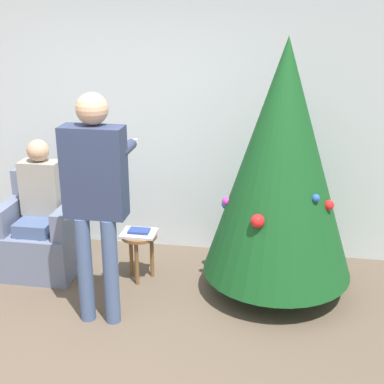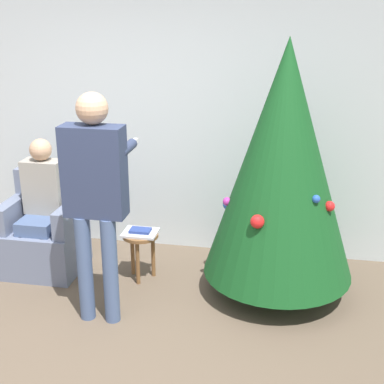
{
  "view_description": "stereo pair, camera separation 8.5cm",
  "coord_description": "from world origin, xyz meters",
  "px_view_note": "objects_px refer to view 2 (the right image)",
  "views": [
    {
      "loc": [
        1.11,
        -2.79,
        2.4
      ],
      "look_at": [
        0.47,
        1.09,
        1.0
      ],
      "focal_mm": 50.0,
      "sensor_mm": 36.0,
      "label": 1
    },
    {
      "loc": [
        1.2,
        -2.77,
        2.4
      ],
      "look_at": [
        0.47,
        1.09,
        1.0
      ],
      "focal_mm": 50.0,
      "sensor_mm": 36.0,
      "label": 2
    }
  ],
  "objects_px": {
    "armchair": "(46,234)",
    "person_seated": "(42,201)",
    "side_stool": "(141,243)",
    "christmas_tree": "(283,162)",
    "person_standing": "(95,187)"
  },
  "relations": [
    {
      "from": "armchair",
      "to": "person_seated",
      "type": "distance_m",
      "value": 0.34
    },
    {
      "from": "person_seated",
      "to": "side_stool",
      "type": "height_order",
      "value": "person_seated"
    },
    {
      "from": "side_stool",
      "to": "armchair",
      "type": "bearing_deg",
      "value": 177.43
    },
    {
      "from": "person_seated",
      "to": "side_stool",
      "type": "bearing_deg",
      "value": -1.3
    },
    {
      "from": "christmas_tree",
      "to": "armchair",
      "type": "distance_m",
      "value": 2.32
    },
    {
      "from": "christmas_tree",
      "to": "person_standing",
      "type": "distance_m",
      "value": 1.51
    },
    {
      "from": "person_standing",
      "to": "armchair",
      "type": "bearing_deg",
      "value": 138.68
    },
    {
      "from": "side_stool",
      "to": "person_seated",
      "type": "bearing_deg",
      "value": 178.7
    },
    {
      "from": "armchair",
      "to": "person_standing",
      "type": "relative_size",
      "value": 0.51
    },
    {
      "from": "armchair",
      "to": "side_stool",
      "type": "xyz_separation_m",
      "value": [
        0.94,
        -0.04,
        0.01
      ]
    },
    {
      "from": "person_seated",
      "to": "person_standing",
      "type": "bearing_deg",
      "value": -40.47
    },
    {
      "from": "christmas_tree",
      "to": "person_standing",
      "type": "xyz_separation_m",
      "value": [
        -1.36,
        -0.65,
        -0.08
      ]
    },
    {
      "from": "christmas_tree",
      "to": "armchair",
      "type": "xyz_separation_m",
      "value": [
        -2.16,
        0.05,
        -0.84
      ]
    },
    {
      "from": "side_stool",
      "to": "person_standing",
      "type": "bearing_deg",
      "value": -102.11
    },
    {
      "from": "christmas_tree",
      "to": "side_stool",
      "type": "height_order",
      "value": "christmas_tree"
    }
  ]
}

